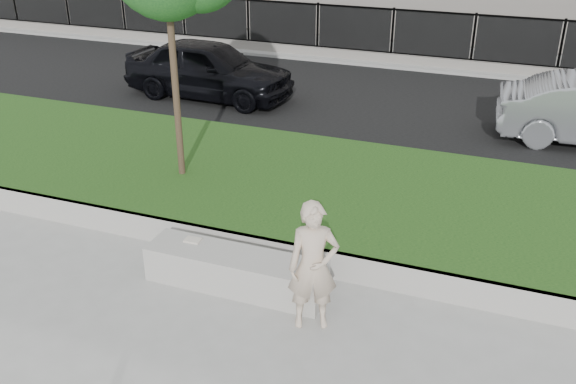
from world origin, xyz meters
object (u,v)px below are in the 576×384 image
at_px(book, 193,240).
at_px(car_dark, 209,69).
at_px(stone_bench, 236,271).
at_px(man, 313,266).

relative_size(book, car_dark, 0.05).
xyz_separation_m(stone_bench, car_dark, (-3.95, 7.03, 0.49)).
distance_m(stone_bench, car_dark, 8.08).
distance_m(man, book, 1.93).
xyz_separation_m(book, car_dark, (-3.29, 6.91, 0.24)).
bearing_deg(man, car_dark, 101.78).
height_order(stone_bench, car_dark, car_dark).
xyz_separation_m(stone_bench, book, (-0.67, 0.12, 0.25)).
distance_m(man, car_dark, 9.01).
distance_m(stone_bench, man, 1.35).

